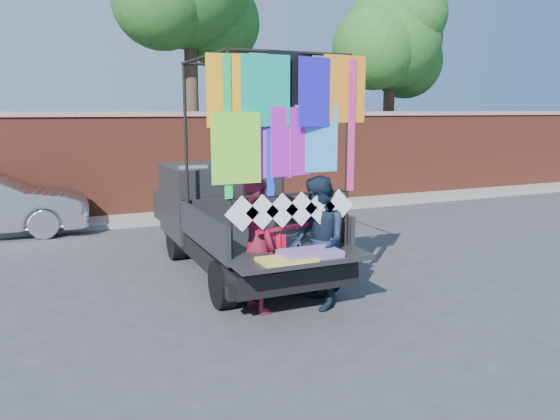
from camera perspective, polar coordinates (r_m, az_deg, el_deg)
name	(u,v)px	position (r m, az deg, el deg)	size (l,w,h in m)	color
ground	(278,298)	(7.88, -0.20, -9.18)	(90.00, 90.00, 0.00)	#38383A
brick_wall	(168,163)	(14.18, -11.66, 4.85)	(30.00, 0.45, 2.61)	brown
curb	(176,217)	(13.68, -10.84, -0.68)	(30.00, 1.20, 0.12)	gray
tree_right	(393,42)	(18.36, 11.72, 16.77)	(4.20, 3.30, 6.62)	#38281C
pickup_truck	(228,215)	(9.49, -5.50, -0.53)	(2.12, 5.33, 3.35)	black
woman	(257,245)	(7.18, -2.41, -3.65)	(0.66, 0.43, 1.80)	maroon
man	(318,243)	(7.32, 4.01, -3.43)	(0.87, 0.68, 1.79)	#152135
streamer_bundle	(281,243)	(7.18, 0.06, -3.51)	(1.00, 0.30, 0.70)	red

